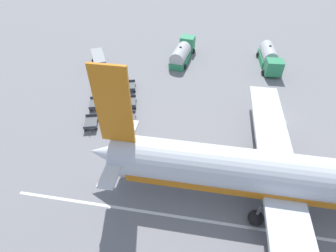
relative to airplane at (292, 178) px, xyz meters
name	(u,v)px	position (x,y,z in m)	size (l,w,h in m)	color
ground_plane	(275,117)	(-12.63, 2.49, -3.23)	(500.00, 500.00, 0.00)	gray
airplane	(292,178)	(0.00, 0.00, 0.00)	(31.25, 38.46, 13.05)	silver
fuel_tanker_primary	(182,53)	(-27.71, -10.18, -1.87)	(9.10, 4.70, 3.17)	#2D8C5B
fuel_tanker_secondary	(269,58)	(-27.11, 4.71, -1.93)	(9.01, 3.68, 3.05)	#2D8C5B
service_van	(99,60)	(-24.96, -24.23, -2.10)	(5.77, 3.75, 2.07)	gray
baggage_dolly_row_near_col_a	(98,88)	(-17.42, -22.47, -2.76)	(3.27, 1.87, 0.92)	#515459
baggage_dolly_row_near_col_b	(95,104)	(-13.49, -21.86, -2.76)	(3.30, 2.01, 0.92)	#515459
baggage_dolly_row_near_col_c	(91,123)	(-9.54, -21.39, -2.76)	(3.29, 1.96, 0.92)	#515459
baggage_dolly_row_mid_a_col_a	(115,87)	(-17.80, -20.06, -2.76)	(3.27, 1.86, 0.92)	#515459
baggage_dolly_row_mid_a_col_b	(112,103)	(-13.84, -19.66, -2.76)	(3.29, 1.93, 0.92)	#515459
baggage_dolly_row_mid_a_col_c	(111,122)	(-9.92, -18.89, -2.76)	(3.30, 1.99, 0.92)	#515459
baggage_dolly_row_mid_b_col_a	(130,87)	(-18.11, -17.83, -2.76)	(3.28, 1.92, 0.92)	#515459
baggage_dolly_row_mid_b_col_b	(130,102)	(-14.12, -17.13, -2.76)	(3.28, 1.89, 0.92)	#515459
baggage_dolly_row_mid_b_col_c	(130,119)	(-10.48, -16.62, -2.76)	(3.29, 1.98, 0.92)	#515459
stand_guidance_stripe	(201,220)	(2.71, -7.96, -3.23)	(4.19, 35.54, 0.01)	white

